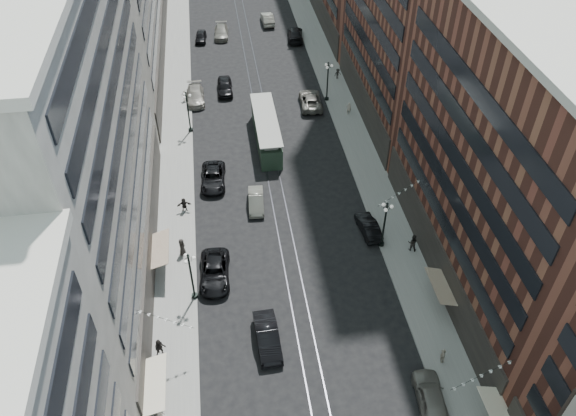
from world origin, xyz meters
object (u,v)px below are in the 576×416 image
streetcar (266,131)px  car_5 (268,337)px  car_10 (368,227)px  lamppost_se_mid (328,80)px  lamppost_sw_mid (188,111)px  car_12 (295,34)px  car_14 (268,19)px  pedestrian_5 (184,205)px  pedestrian_1 (158,412)px  car_11 (311,100)px  car_7 (213,178)px  car_8 (195,96)px  car_extra_1 (256,201)px  pedestrian_4 (443,356)px  car_extra_0 (221,32)px  car_13 (225,87)px  pedestrian_extra_0 (182,247)px  car_9 (201,37)px  lamppost_se_far (384,223)px  pedestrian_9 (338,74)px  pedestrian_2 (160,348)px  lamppost_sw_far (191,275)px  car_2 (215,272)px  pedestrian_7 (413,243)px  pedestrian_6 (185,96)px

streetcar → car_5: bearing=-96.3°
car_10 → lamppost_se_mid: bearing=-97.3°
lamppost_sw_mid → car_12: 29.80m
car_14 → pedestrian_5: bearing=71.2°
pedestrian_1 → pedestrian_5: size_ratio=1.10×
pedestrian_1 → car_11: (18.79, 42.37, -0.20)m
car_7 → car_8: size_ratio=1.00×
car_7 → car_extra_1: car_7 is taller
pedestrian_4 → car_extra_0: 65.24m
pedestrian_1 → car_8: size_ratio=0.31×
car_11 → car_13: (-11.13, 5.13, 0.04)m
car_10 → pedestrian_extra_0: pedestrian_extra_0 is taller
streetcar → car_9: bearing=103.7°
car_14 → car_10: bearing=93.0°
lamppost_se_far → car_7: 20.30m
lamppost_sw_mid → pedestrian_9: bearing=26.5°
pedestrian_2 → car_14: 65.80m
lamppost_sw_far → streetcar: size_ratio=0.46×
car_12 → car_5: bearing=86.4°
car_extra_0 → pedestrian_2: bearing=-93.9°
car_5 → car_10: bearing=43.1°
car_9 → car_12: bearing=-1.2°
car_2 → pedestrian_7: size_ratio=3.04×
pedestrian_7 → pedestrian_6: bearing=-34.6°
car_5 → pedestrian_9: car_5 is taller
streetcar → lamppost_sw_far: bearing=-111.4°
pedestrian_2 → pedestrian_7: 25.49m
car_12 → pedestrian_9: (4.02, -13.86, 0.07)m
streetcar → pedestrian_2: streetcar is taller
car_8 → car_9: (1.19, 18.56, -0.12)m
pedestrian_6 → pedestrian_9: bearing=-170.1°
pedestrian_4 → car_13: (-14.87, 45.79, -0.06)m
car_2 → car_7: bearing=91.6°
car_10 → car_extra_0: size_ratio=0.83×
car_7 → pedestrian_extra_0: bearing=-104.0°
pedestrian_1 → car_12: 65.72m
lamppost_sw_mid → car_10: bearing=-49.9°
car_14 → car_7: bearing=73.6°
car_2 → pedestrian_5: size_ratio=3.67×
pedestrian_2 → car_14: (16.13, 63.79, -0.27)m
lamppost_sw_mid → pedestrian_6: lamppost_sw_mid is taller
pedestrian_1 → car_11: size_ratio=0.29×
car_5 → car_8: 40.52m
car_7 → pedestrian_5: bearing=-122.8°
car_13 → pedestrian_7: 37.02m
lamppost_se_mid → car_13: size_ratio=1.09×
car_8 → pedestrian_extra_0: bearing=-94.5°
pedestrian_1 → lamppost_se_mid: bearing=-91.7°
car_12 → car_extra_1: car_12 is taller
pedestrian_4 → car_11: 40.83m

